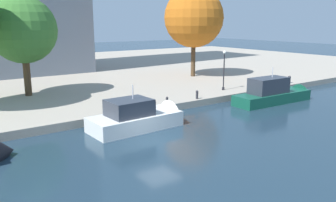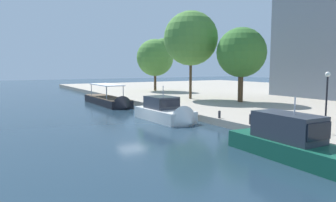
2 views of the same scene
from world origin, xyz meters
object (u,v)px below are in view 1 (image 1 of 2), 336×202
object	(u,v)px
mooring_bollard_2	(289,79)
tree_1	(195,17)
motor_yacht_2	(276,95)
motor_yacht_1	(143,119)
mooring_bollard_1	(167,100)
lamp_post	(224,68)
mooring_bollard_0	(197,94)
tree_3	(21,29)

from	to	relation	value
mooring_bollard_2	tree_1	distance (m)	14.37
motor_yacht_2	mooring_bollard_2	bearing A→B (deg)	29.42
motor_yacht_1	mooring_bollard_1	size ratio (longest dim) A/B	11.59
motor_yacht_1	mooring_bollard_2	xyz separation A→B (m)	(22.49, 3.36, 0.52)
mooring_bollard_2	tree_1	xyz separation A→B (m)	(-5.81, 10.91, 7.33)
motor_yacht_1	lamp_post	world-z (taller)	lamp_post
mooring_bollard_0	mooring_bollard_2	distance (m)	14.64
mooring_bollard_1	lamp_post	bearing A→B (deg)	12.53
motor_yacht_1	mooring_bollard_1	xyz separation A→B (m)	(4.24, 2.84, 0.41)
mooring_bollard_0	lamp_post	xyz separation A→B (m)	(5.16, 1.77, 1.91)
motor_yacht_1	mooring_bollard_0	world-z (taller)	motor_yacht_1
mooring_bollard_0	lamp_post	size ratio (longest dim) A/B	0.20
mooring_bollard_1	tree_3	bearing A→B (deg)	129.81
motor_yacht_2	mooring_bollard_2	world-z (taller)	motor_yacht_2
mooring_bollard_0	motor_yacht_2	bearing A→B (deg)	-24.98
lamp_post	tree_3	xyz separation A→B (m)	(-17.99, 9.11, 4.10)
motor_yacht_2	mooring_bollard_2	distance (m)	8.24
mooring_bollard_1	mooring_bollard_2	bearing A→B (deg)	1.64
motor_yacht_1	tree_1	size ratio (longest dim) A/B	0.69
mooring_bollard_0	tree_3	distance (m)	17.86
motor_yacht_1	motor_yacht_2	size ratio (longest dim) A/B	0.81
motor_yacht_2	tree_1	xyz separation A→B (m)	(1.51, 14.67, 7.76)
motor_yacht_1	mooring_bollard_1	world-z (taller)	motor_yacht_1
mooring_bollard_2	tree_1	bearing A→B (deg)	118.04
motor_yacht_1	motor_yacht_2	xyz separation A→B (m)	(15.17, -0.40, 0.08)
mooring_bollard_0	tree_3	size ratio (longest dim) A/B	0.09
motor_yacht_2	mooring_bollard_0	bearing A→B (deg)	157.26
motor_yacht_2	mooring_bollard_1	world-z (taller)	motor_yacht_2
lamp_post	tree_1	distance (m)	11.53
tree_3	lamp_post	bearing A→B (deg)	-26.86
mooring_bollard_0	lamp_post	world-z (taller)	lamp_post
mooring_bollard_0	mooring_bollard_1	size ratio (longest dim) A/B	1.23
mooring_bollard_2	tree_3	distance (m)	30.01
tree_1	mooring_bollard_0	bearing A→B (deg)	-128.10
mooring_bollard_0	tree_3	bearing A→B (deg)	139.69
mooring_bollard_2	tree_1	size ratio (longest dim) A/B	0.08
motor_yacht_2	tree_3	size ratio (longest dim) A/B	1.02
mooring_bollard_0	tree_1	bearing A→B (deg)	51.90
mooring_bollard_0	mooring_bollard_1	distance (m)	3.62
motor_yacht_1	motor_yacht_2	world-z (taller)	motor_yacht_2
motor_yacht_2	tree_1	distance (m)	16.66
tree_3	mooring_bollard_2	bearing A→B (deg)	-20.98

